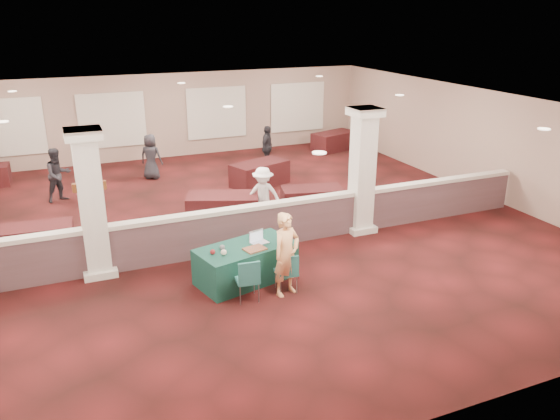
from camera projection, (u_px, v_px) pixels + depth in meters
name	position (u px, v px, depth m)	size (l,w,h in m)	color
ground	(232.00, 227.00, 14.47)	(16.00, 16.00, 0.00)	#421011
wall_back	(166.00, 116.00, 20.85)	(16.00, 0.04, 3.20)	gray
wall_front	(421.00, 326.00, 6.99)	(16.00, 0.04, 3.20)	gray
wall_right	(478.00, 142.00, 16.82)	(0.04, 16.00, 3.20)	gray
ceiling	(228.00, 106.00, 13.37)	(16.00, 16.00, 0.02)	white
partition_wall	(251.00, 226.00, 12.98)	(15.60, 0.28, 1.10)	#4E3538
column_left	(92.00, 203.00, 11.34)	(0.72, 0.72, 3.20)	silver
column_right	(362.00, 170.00, 13.70)	(0.72, 0.72, 3.20)	silver
sconce_left	(75.00, 188.00, 11.12)	(0.12, 0.12, 0.18)	brown
sconce_right	(104.00, 185.00, 11.32)	(0.12, 0.12, 0.18)	brown
near_table	(246.00, 263.00, 11.50)	(2.04, 1.02, 0.78)	#103B30
conf_chair_main	(287.00, 270.00, 10.96)	(0.45, 0.45, 0.84)	#1D564D
conf_chair_side	(248.00, 277.00, 10.60)	(0.49, 0.50, 0.90)	#1D564D
woman	(286.00, 254.00, 10.79)	(0.62, 0.42, 1.73)	#FBB56D
far_table_front_left	(38.00, 238.00, 12.91)	(1.61, 0.81, 0.65)	black
far_table_front_center	(223.00, 208.00, 14.69)	(1.90, 0.95, 0.77)	black
far_table_front_right	(312.00, 199.00, 15.52)	(1.70, 0.85, 0.69)	black
far_table_back_center	(260.00, 174.00, 17.84)	(1.87, 0.93, 0.76)	black
far_table_back_right	(334.00, 141.00, 22.33)	(1.81, 0.91, 0.74)	black
attendee_a	(58.00, 175.00, 16.18)	(0.78, 0.43, 1.62)	black
attendee_b	(263.00, 195.00, 14.53)	(0.99, 0.45, 1.54)	silver
attendee_c	(267.00, 148.00, 19.50)	(0.92, 0.44, 1.57)	black
attendee_d	(151.00, 157.00, 18.39)	(0.76, 0.41, 1.53)	black
laptop_base	(260.00, 243.00, 11.50)	(0.35, 0.25, 0.02)	silver
laptop_screen	(256.00, 235.00, 11.55)	(0.35, 0.01, 0.24)	silver
screen_glow	(256.00, 236.00, 11.55)	(0.32, 0.00, 0.20)	silver
knitting	(255.00, 249.00, 11.19)	(0.43, 0.32, 0.03)	#AE4E1B
yarn_cream	(224.00, 252.00, 10.93)	(0.12, 0.12, 0.12)	beige
yarn_red	(213.00, 252.00, 10.97)	(0.11, 0.11, 0.11)	maroon
yarn_grey	(222.00, 247.00, 11.17)	(0.11, 0.11, 0.11)	#545559
scissors	(281.00, 242.00, 11.53)	(0.13, 0.03, 0.01)	#AF1D12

